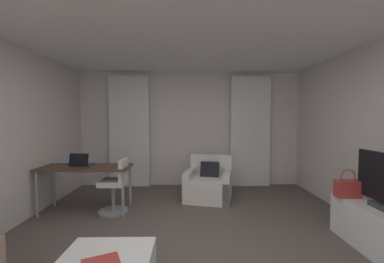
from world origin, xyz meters
TOP-DOWN VIEW (x-y plane):
  - ground_plane at (0.00, 0.00)m, footprint 12.00×12.00m
  - wall_window at (0.00, 3.03)m, footprint 5.12×0.06m
  - ceiling at (0.00, 0.00)m, footprint 5.12×6.12m
  - curtain_left_panel at (-1.38, 2.90)m, footprint 0.90×0.06m
  - curtain_right_panel at (1.38, 2.90)m, footprint 0.90×0.06m
  - armchair at (0.36, 2.02)m, footprint 1.02×1.04m
  - desk at (-1.73, 1.38)m, footprint 1.43×0.59m
  - desk_chair at (-1.23, 1.30)m, footprint 0.48×0.48m
  - laptop at (-1.81, 1.39)m, footprint 0.34×0.28m
  - magazine_open at (-0.73, -0.76)m, footprint 0.34×0.30m
  - handbag_primary at (2.03, 0.46)m, footprint 0.30×0.14m

SIDE VIEW (x-z plane):
  - ground_plane at x=0.00m, z-range 0.00..0.00m
  - armchair at x=0.36m, z-range -0.13..0.67m
  - desk_chair at x=-1.23m, z-range -0.05..0.83m
  - magazine_open at x=-0.73m, z-range 0.40..0.41m
  - handbag_primary at x=2.03m, z-range 0.45..0.82m
  - desk at x=-1.73m, z-range 0.31..1.06m
  - laptop at x=-1.81m, z-range 0.69..0.91m
  - curtain_left_panel at x=-1.38m, z-range 0.00..2.50m
  - curtain_right_panel at x=1.38m, z-range 0.00..2.50m
  - wall_window at x=0.00m, z-range 0.00..2.60m
  - ceiling at x=0.00m, z-range 2.60..2.66m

